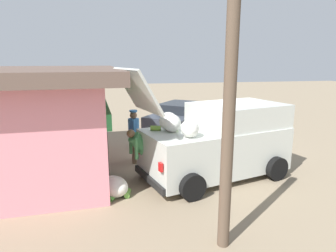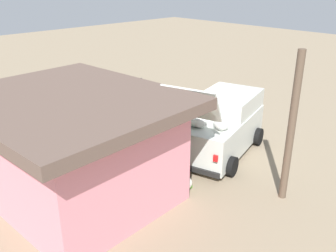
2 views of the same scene
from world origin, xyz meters
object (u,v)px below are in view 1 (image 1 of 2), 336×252
at_px(unloaded_banana_pile, 114,187).
at_px(customer_bending, 141,150).
at_px(vendor_standing, 134,133).
at_px(storefront_bar, 28,121).
at_px(parked_sedan, 181,116).
at_px(paint_bucket, 136,143).
at_px(delivery_van, 218,141).

bearing_deg(unloaded_banana_pile, customer_bending, -41.19).
bearing_deg(vendor_standing, storefront_bar, 99.11).
distance_m(parked_sedan, paint_bucket, 3.65).
xyz_separation_m(unloaded_banana_pile, paint_bucket, (3.76, -0.86, -0.03)).
distance_m(storefront_bar, unloaded_banana_pile, 3.15).
bearing_deg(customer_bending, unloaded_banana_pile, 138.81).
distance_m(customer_bending, paint_bucket, 3.01).
bearing_deg(storefront_bar, paint_bucket, -58.05).
bearing_deg(parked_sedan, paint_bucket, 139.64).
height_order(parked_sedan, vendor_standing, vendor_standing).
xyz_separation_m(vendor_standing, unloaded_banana_pile, (-2.31, 0.67, -0.71)).
relative_size(parked_sedan, paint_bucket, 11.03).
height_order(storefront_bar, customer_bending, storefront_bar).
xyz_separation_m(customer_bending, unloaded_banana_pile, (-0.82, 0.72, -0.61)).
xyz_separation_m(storefront_bar, parked_sedan, (4.67, -5.41, -0.94)).
distance_m(storefront_bar, parked_sedan, 7.21).
relative_size(storefront_bar, paint_bucket, 15.47).
distance_m(vendor_standing, customer_bending, 1.50).
bearing_deg(paint_bucket, vendor_standing, 172.59).
bearing_deg(delivery_van, paint_bucket, 33.57).
relative_size(storefront_bar, vendor_standing, 3.71).
height_order(delivery_van, vendor_standing, delivery_van).
distance_m(parked_sedan, unloaded_banana_pile, 7.28).
relative_size(parked_sedan, vendor_standing, 2.64).
relative_size(delivery_van, parked_sedan, 1.09).
relative_size(delivery_van, customer_bending, 3.36).
xyz_separation_m(vendor_standing, paint_bucket, (1.45, -0.19, -0.74)).
bearing_deg(storefront_bar, parked_sedan, -49.17).
height_order(customer_bending, unloaded_banana_pile, customer_bending).
xyz_separation_m(storefront_bar, delivery_van, (-1.08, -5.04, -0.53)).
relative_size(customer_bending, paint_bucket, 3.58).
bearing_deg(vendor_standing, unloaded_banana_pile, 163.88).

